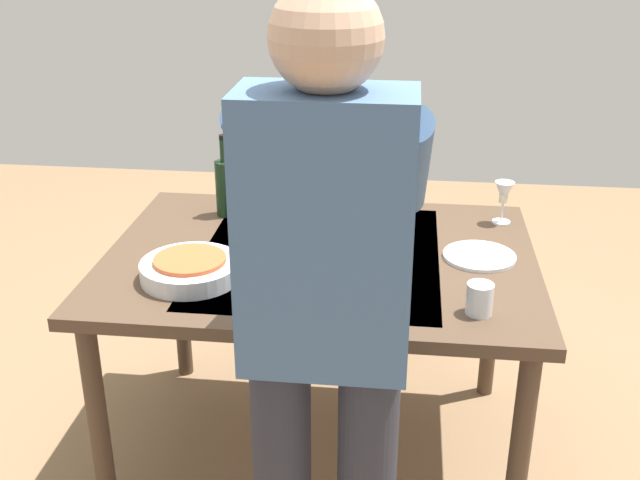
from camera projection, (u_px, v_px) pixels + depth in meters
name	position (u px, v px, depth m)	size (l,w,h in m)	color
ground_plane	(320.00, 449.00, 2.79)	(6.00, 6.00, 0.00)	#846647
dining_table	(320.00, 276.00, 2.51)	(1.37, 1.00, 0.77)	#4C3828
chair_near	(363.00, 222.00, 3.37)	(0.40, 0.40, 0.91)	#352114
person_server	(326.00, 322.00, 1.70)	(0.42, 0.61, 1.69)	#2D2D38
wine_bottle	(226.00, 186.00, 2.75)	(0.07, 0.07, 0.30)	black
wine_glass_left	(504.00, 195.00, 2.68)	(0.07, 0.07, 0.15)	white
wine_glass_right	(287.00, 221.00, 2.46)	(0.07, 0.07, 0.15)	white
water_cup_near_left	(480.00, 299.00, 2.11)	(0.07, 0.07, 0.09)	silver
water_cup_near_right	(312.00, 248.00, 2.39)	(0.07, 0.07, 0.11)	silver
serving_bowl_pasta	(190.00, 268.00, 2.31)	(0.30, 0.30, 0.07)	silver
side_bowl_salad	(366.00, 300.00, 2.13)	(0.18, 0.18, 0.07)	silver
side_bowl_bread	(266.00, 212.00, 2.73)	(0.16, 0.16, 0.07)	silver
dinner_plate_near	(479.00, 256.00, 2.45)	(0.23, 0.23, 0.01)	silver
table_fork	(359.00, 240.00, 2.58)	(0.01, 0.18, 0.01)	silver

